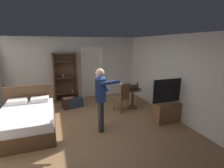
{
  "coord_description": "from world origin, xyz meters",
  "views": [
    {
      "loc": [
        -0.82,
        -4.21,
        2.26
      ],
      "look_at": [
        0.74,
        0.2,
        1.13
      ],
      "focal_mm": 26.76,
      "sensor_mm": 36.0,
      "label": 1
    }
  ],
  "objects_px": {
    "tv_flatscreen": "(169,108)",
    "laptop": "(132,88)",
    "person_blue_shirt": "(101,96)",
    "bookshelf": "(65,75)",
    "bottle_on_table": "(137,86)",
    "bed": "(28,119)",
    "side_table": "(133,95)",
    "wooden_chair": "(123,96)",
    "suitcase_dark": "(70,103)",
    "suitcase_small": "(75,103)"
  },
  "relations": [
    {
      "from": "side_table",
      "to": "bookshelf",
      "type": "bearing_deg",
      "value": 142.85
    },
    {
      "from": "bed",
      "to": "bookshelf",
      "type": "bearing_deg",
      "value": 61.16
    },
    {
      "from": "tv_flatscreen",
      "to": "laptop",
      "type": "relative_size",
      "value": 3.6
    },
    {
      "from": "person_blue_shirt",
      "to": "suitcase_dark",
      "type": "relative_size",
      "value": 3.59
    },
    {
      "from": "bed",
      "to": "tv_flatscreen",
      "type": "xyz_separation_m",
      "value": [
        3.89,
        -0.82,
        0.1
      ]
    },
    {
      "from": "bottle_on_table",
      "to": "wooden_chair",
      "type": "bearing_deg",
      "value": -169.0
    },
    {
      "from": "suitcase_dark",
      "to": "bookshelf",
      "type": "bearing_deg",
      "value": 78.03
    },
    {
      "from": "bed",
      "to": "bottle_on_table",
      "type": "relative_size",
      "value": 7.48
    },
    {
      "from": "laptop",
      "to": "person_blue_shirt",
      "type": "relative_size",
      "value": 0.22
    },
    {
      "from": "tv_flatscreen",
      "to": "laptop",
      "type": "xyz_separation_m",
      "value": [
        -0.58,
        1.29,
        0.35
      ]
    },
    {
      "from": "bed",
      "to": "side_table",
      "type": "bearing_deg",
      "value": 8.71
    },
    {
      "from": "bookshelf",
      "to": "bottle_on_table",
      "type": "bearing_deg",
      "value": -36.74
    },
    {
      "from": "side_table",
      "to": "wooden_chair",
      "type": "bearing_deg",
      "value": -157.15
    },
    {
      "from": "tv_flatscreen",
      "to": "suitcase_small",
      "type": "distance_m",
      "value": 3.26
    },
    {
      "from": "tv_flatscreen",
      "to": "person_blue_shirt",
      "type": "bearing_deg",
      "value": 175.3
    },
    {
      "from": "laptop",
      "to": "suitcase_small",
      "type": "height_order",
      "value": "laptop"
    },
    {
      "from": "wooden_chair",
      "to": "suitcase_dark",
      "type": "distance_m",
      "value": 1.94
    },
    {
      "from": "suitcase_dark",
      "to": "side_table",
      "type": "bearing_deg",
      "value": -32.26
    },
    {
      "from": "side_table",
      "to": "wooden_chair",
      "type": "height_order",
      "value": "wooden_chair"
    },
    {
      "from": "bookshelf",
      "to": "side_table",
      "type": "distance_m",
      "value": 2.77
    },
    {
      "from": "laptop",
      "to": "bottle_on_table",
      "type": "height_order",
      "value": "bottle_on_table"
    },
    {
      "from": "suitcase_dark",
      "to": "bed",
      "type": "bearing_deg",
      "value": -147.45
    },
    {
      "from": "side_table",
      "to": "bottle_on_table",
      "type": "xyz_separation_m",
      "value": [
        0.14,
        -0.08,
        0.34
      ]
    },
    {
      "from": "tv_flatscreen",
      "to": "suitcase_dark",
      "type": "relative_size",
      "value": 2.8
    },
    {
      "from": "bottle_on_table",
      "to": "suitcase_dark",
      "type": "distance_m",
      "value": 2.5
    },
    {
      "from": "bottle_on_table",
      "to": "person_blue_shirt",
      "type": "height_order",
      "value": "person_blue_shirt"
    },
    {
      "from": "bookshelf",
      "to": "person_blue_shirt",
      "type": "xyz_separation_m",
      "value": [
        0.66,
        -2.8,
        -0.08
      ]
    },
    {
      "from": "bookshelf",
      "to": "tv_flatscreen",
      "type": "height_order",
      "value": "bookshelf"
    },
    {
      "from": "bookshelf",
      "to": "laptop",
      "type": "bearing_deg",
      "value": -38.32
    },
    {
      "from": "wooden_chair",
      "to": "side_table",
      "type": "bearing_deg",
      "value": 22.85
    },
    {
      "from": "side_table",
      "to": "person_blue_shirt",
      "type": "height_order",
      "value": "person_blue_shirt"
    },
    {
      "from": "person_blue_shirt",
      "to": "bed",
      "type": "bearing_deg",
      "value": 160.65
    },
    {
      "from": "suitcase_dark",
      "to": "wooden_chair",
      "type": "bearing_deg",
      "value": -42.54
    },
    {
      "from": "person_blue_shirt",
      "to": "suitcase_small",
      "type": "xyz_separation_m",
      "value": [
        -0.45,
        1.91,
        -0.78
      ]
    },
    {
      "from": "bed",
      "to": "tv_flatscreen",
      "type": "height_order",
      "value": "tv_flatscreen"
    },
    {
      "from": "suitcase_small",
      "to": "bookshelf",
      "type": "bearing_deg",
      "value": 92.07
    },
    {
      "from": "bookshelf",
      "to": "suitcase_small",
      "type": "bearing_deg",
      "value": -76.67
    },
    {
      "from": "bed",
      "to": "suitcase_dark",
      "type": "distance_m",
      "value": 1.74
    },
    {
      "from": "side_table",
      "to": "laptop",
      "type": "bearing_deg",
      "value": -129.43
    },
    {
      "from": "laptop",
      "to": "suitcase_small",
      "type": "xyz_separation_m",
      "value": [
        -1.92,
        0.79,
        -0.58
      ]
    },
    {
      "from": "wooden_chair",
      "to": "suitcase_small",
      "type": "relative_size",
      "value": 1.81
    },
    {
      "from": "bookshelf",
      "to": "suitcase_small",
      "type": "distance_m",
      "value": 1.26
    },
    {
      "from": "suitcase_small",
      "to": "bottle_on_table",
      "type": "bearing_deg",
      "value": -32.89
    },
    {
      "from": "bookshelf",
      "to": "wooden_chair",
      "type": "relative_size",
      "value": 1.93
    },
    {
      "from": "person_blue_shirt",
      "to": "suitcase_small",
      "type": "relative_size",
      "value": 3.04
    },
    {
      "from": "bottle_on_table",
      "to": "laptop",
      "type": "bearing_deg",
      "value": 168.04
    },
    {
      "from": "laptop",
      "to": "person_blue_shirt",
      "type": "height_order",
      "value": "person_blue_shirt"
    },
    {
      "from": "bed",
      "to": "bottle_on_table",
      "type": "height_order",
      "value": "bed"
    },
    {
      "from": "tv_flatscreen",
      "to": "laptop",
      "type": "distance_m",
      "value": 1.45
    },
    {
      "from": "bottle_on_table",
      "to": "wooden_chair",
      "type": "xyz_separation_m",
      "value": [
        -0.61,
        -0.12,
        -0.27
      ]
    }
  ]
}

